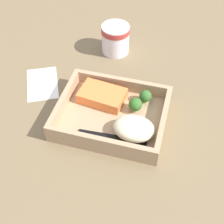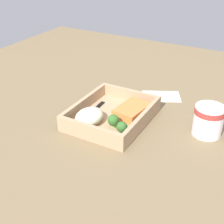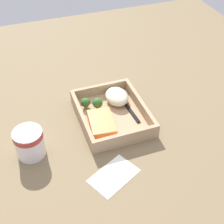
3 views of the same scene
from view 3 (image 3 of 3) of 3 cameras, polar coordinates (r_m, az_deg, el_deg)
The scene contains 10 objects.
ground_plane at distance 101.51cm, azimuth 0.00°, elevation -1.57°, with size 160.00×160.00×2.00cm, color brown.
takeout_tray at distance 100.43cm, azimuth 0.00°, elevation -0.90°, with size 25.72×20.84×1.20cm, color tan.
tray_rim at distance 98.82cm, azimuth 0.00°, elevation 0.14°, with size 25.72×20.84×3.63cm.
salmon_fillet at distance 95.30cm, azimuth -1.90°, elevation -2.13°, with size 11.20×7.22×2.77cm, color orange.
mashed_potatoes at distance 104.22cm, azimuth 0.89°, elevation 2.85°, with size 9.52×7.42×4.10cm, color beige.
broccoli_floret_1 at distance 102.13cm, azimuth -4.87°, elevation 1.72°, with size 3.05×3.05×3.64cm.
broccoli_floret_2 at distance 101.44cm, azimuth -2.66°, elevation 1.62°, with size 3.33×3.33×3.91cm.
fork at distance 103.67cm, azimuth 2.66°, elevation 1.25°, with size 15.87×2.62×0.44cm.
paper_cup at distance 89.83cm, azimuth -14.89°, elevation -5.30°, with size 8.30×8.30×8.56cm.
receipt_slip at distance 85.26cm, azimuth 0.33°, elevation -11.54°, with size 8.14×12.83×0.24cm, color white.
Camera 3 is at (-70.02, 25.06, 68.09)cm, focal length 50.00 mm.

